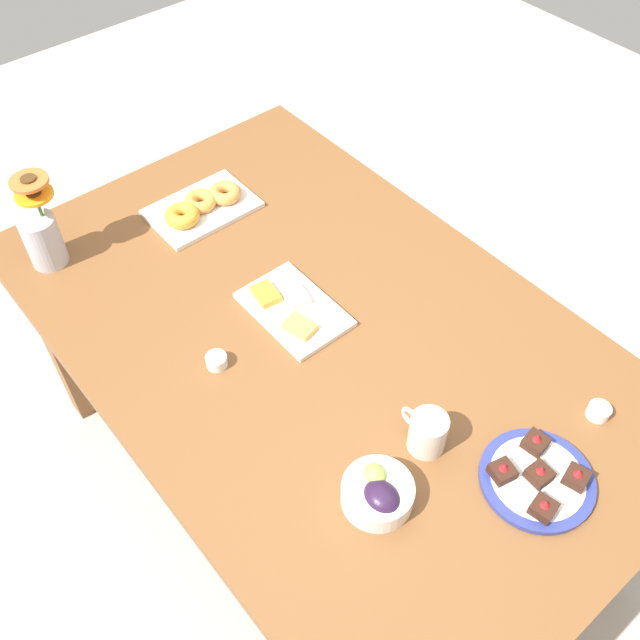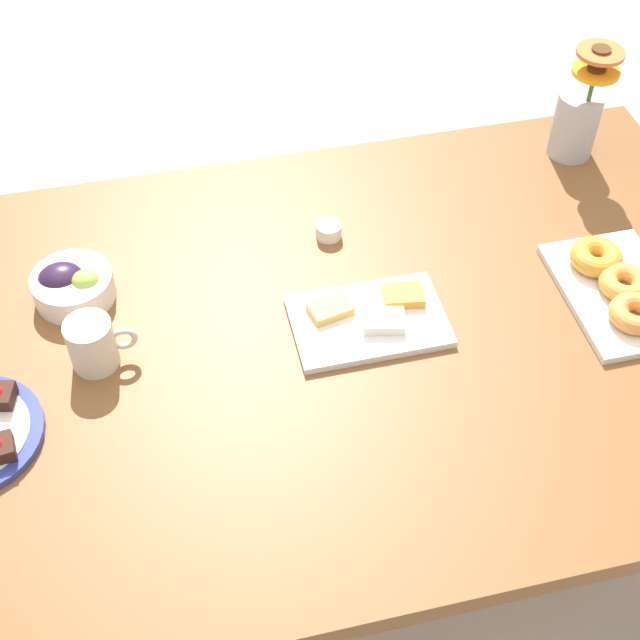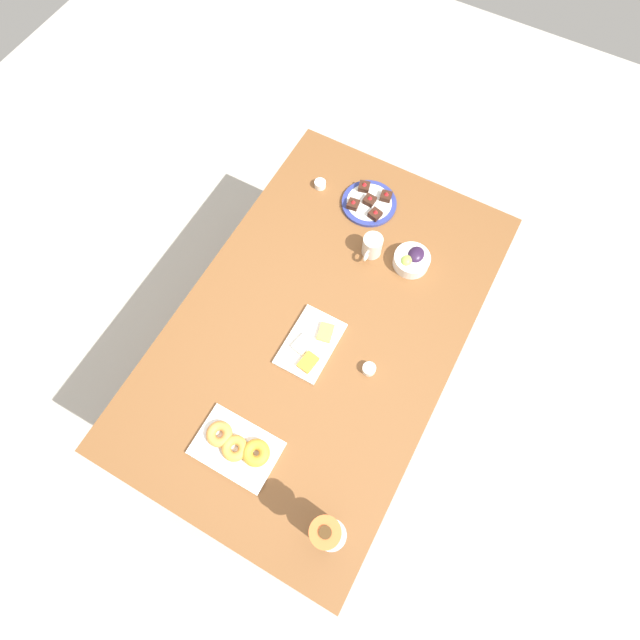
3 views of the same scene
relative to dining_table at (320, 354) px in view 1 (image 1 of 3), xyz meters
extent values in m
plane|color=#B7B2A8|center=(0.00, 0.00, -0.65)|extent=(6.00, 6.00, 0.00)
cube|color=brown|center=(0.00, 0.00, 0.07)|extent=(1.60, 1.00, 0.04)
cube|color=brown|center=(-0.72, -0.42, -0.30)|extent=(0.07, 0.07, 0.70)
cube|color=brown|center=(0.72, -0.42, -0.30)|extent=(0.07, 0.07, 0.70)
cube|color=brown|center=(0.72, 0.42, -0.30)|extent=(0.07, 0.07, 0.70)
cylinder|color=beige|center=(-0.37, 0.03, 0.13)|extent=(0.08, 0.08, 0.09)
cylinder|color=brown|center=(-0.37, 0.03, 0.17)|extent=(0.07, 0.07, 0.00)
torus|color=beige|center=(-0.32, 0.03, 0.13)|extent=(0.05, 0.01, 0.05)
cylinder|color=white|center=(-0.40, 0.19, 0.11)|extent=(0.14, 0.14, 0.05)
ellipsoid|color=#2D1938|center=(-0.41, 0.19, 0.13)|extent=(0.08, 0.06, 0.04)
ellipsoid|color=#9EC14C|center=(-0.37, 0.17, 0.13)|extent=(0.05, 0.04, 0.04)
cube|color=white|center=(0.09, 0.01, 0.09)|extent=(0.26, 0.17, 0.01)
cube|color=#EFB74C|center=(0.03, 0.04, 0.11)|extent=(0.08, 0.06, 0.02)
cube|color=white|center=(0.11, -0.01, 0.11)|extent=(0.08, 0.06, 0.02)
cube|color=orange|center=(0.16, 0.04, 0.11)|extent=(0.08, 0.06, 0.02)
cube|color=white|center=(0.53, -0.03, 0.09)|extent=(0.19, 0.28, 0.01)
torus|color=#DE8D41|center=(0.52, -0.10, 0.12)|extent=(0.11, 0.11, 0.03)
torus|color=gold|center=(0.53, -0.03, 0.12)|extent=(0.11, 0.11, 0.03)
torus|color=gold|center=(0.51, 0.04, 0.12)|extent=(0.10, 0.10, 0.04)
cylinder|color=white|center=(0.07, 0.24, 0.10)|extent=(0.05, 0.05, 0.03)
cylinder|color=#C68923|center=(0.07, 0.24, 0.11)|extent=(0.04, 0.04, 0.01)
cylinder|color=white|center=(-0.55, -0.30, 0.10)|extent=(0.05, 0.05, 0.03)
cylinder|color=maroon|center=(-0.55, -0.30, 0.11)|extent=(0.04, 0.04, 0.01)
cylinder|color=navy|center=(-0.57, -0.08, 0.09)|extent=(0.23, 0.23, 0.01)
cylinder|color=white|center=(-0.57, -0.08, 0.09)|extent=(0.19, 0.19, 0.01)
cube|color=#381E14|center=(-0.62, -0.03, 0.11)|extent=(0.05, 0.05, 0.02)
cone|color=red|center=(-0.62, -0.03, 0.13)|extent=(0.02, 0.02, 0.01)
cube|color=#381E14|center=(-0.52, -0.03, 0.11)|extent=(0.05, 0.05, 0.02)
cone|color=red|center=(-0.52, -0.03, 0.13)|extent=(0.02, 0.02, 0.01)
cube|color=#381E14|center=(-0.62, -0.13, 0.11)|extent=(0.05, 0.05, 0.02)
cone|color=red|center=(-0.62, -0.13, 0.13)|extent=(0.02, 0.02, 0.01)
cube|color=#381E14|center=(-0.52, -0.13, 0.11)|extent=(0.05, 0.05, 0.02)
cone|color=red|center=(-0.52, -0.13, 0.13)|extent=(0.02, 0.02, 0.01)
cube|color=#381E14|center=(-0.57, -0.08, 0.11)|extent=(0.05, 0.05, 0.02)
cone|color=red|center=(-0.57, -0.08, 0.13)|extent=(0.02, 0.02, 0.01)
cylinder|color=#B2B2BC|center=(0.61, 0.37, 0.15)|extent=(0.09, 0.09, 0.14)
cylinder|color=#3D702D|center=(0.62, 0.35, 0.27)|extent=(0.01, 0.01, 0.10)
cylinder|color=orange|center=(0.62, 0.35, 0.33)|extent=(0.09, 0.09, 0.01)
cylinder|color=#472D14|center=(0.62, 0.35, 0.33)|extent=(0.04, 0.04, 0.01)
cylinder|color=#3D702D|center=(0.62, 0.35, 0.25)|extent=(0.01, 0.01, 0.06)
cylinder|color=orange|center=(0.62, 0.35, 0.29)|extent=(0.09, 0.09, 0.01)
cylinder|color=#472D14|center=(0.62, 0.35, 0.29)|extent=(0.04, 0.04, 0.01)
camera|label=1|loc=(-0.81, 0.68, 1.35)|focal=40.00mm
camera|label=2|loc=(-0.22, -0.96, 1.21)|focal=50.00mm
camera|label=3|loc=(0.62, 0.34, 1.79)|focal=28.00mm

